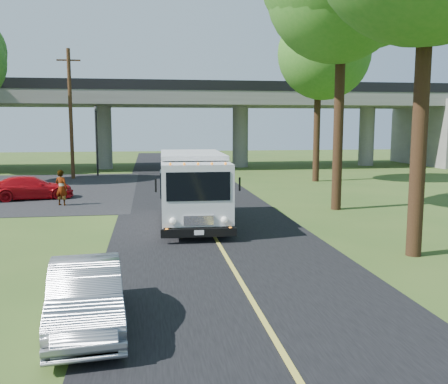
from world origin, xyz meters
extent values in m
plane|color=#324F1C|center=(0.00, 0.00, 0.00)|extent=(120.00, 120.00, 0.00)
cube|color=black|center=(0.00, 10.00, 0.01)|extent=(7.00, 90.00, 0.02)
cube|color=gold|center=(0.00, 10.00, 0.03)|extent=(0.12, 90.00, 0.01)
cube|color=slate|center=(0.00, 32.00, 6.00)|extent=(50.00, 9.00, 1.20)
cube|color=black|center=(0.00, 27.60, 6.90)|extent=(50.00, 0.25, 0.80)
cube|color=black|center=(0.00, 36.40, 6.90)|extent=(50.00, 0.25, 0.80)
cube|color=slate|center=(25.00, 32.00, 3.00)|extent=(4.00, 10.00, 6.00)
cylinder|color=slate|center=(-6.00, 32.00, 2.70)|extent=(1.40, 1.40, 5.40)
cylinder|color=slate|center=(6.00, 32.00, 2.70)|extent=(1.40, 1.40, 5.40)
cylinder|color=slate|center=(18.00, 32.00, 2.70)|extent=(1.40, 1.40, 5.40)
cylinder|color=black|center=(-6.00, 26.00, 2.60)|extent=(0.14, 0.14, 5.20)
imported|color=black|center=(-6.00, 26.00, 4.60)|extent=(0.18, 0.22, 1.10)
cylinder|color=#472D19|center=(-7.50, 24.00, 4.50)|extent=(0.26, 0.26, 9.00)
cube|color=#472D19|center=(-7.50, 24.00, 8.20)|extent=(1.60, 0.10, 0.10)
cylinder|color=#382314|center=(5.50, 1.00, 3.50)|extent=(0.44, 0.44, 7.00)
cylinder|color=#382314|center=(6.20, 9.00, 3.85)|extent=(0.44, 0.44, 7.70)
cylinder|color=#382314|center=(9.00, 20.00, 3.32)|extent=(0.44, 0.44, 6.65)
sphere|color=#2E6C1C|center=(9.00, 20.00, 8.20)|extent=(5.58, 5.58, 5.58)
sphere|color=#2E6C1C|center=(9.50, 19.60, 8.50)|extent=(4.96, 4.96, 4.96)
cube|color=silver|center=(-0.51, 7.36, 1.64)|extent=(2.47, 4.37, 2.21)
cube|color=silver|center=(-0.59, 4.32, 1.54)|extent=(2.40, 1.83, 2.01)
cube|color=black|center=(-0.61, 3.46, 1.86)|extent=(2.06, 0.13, 0.93)
cube|color=black|center=(-0.62, 3.36, 0.37)|extent=(2.45, 0.24, 0.27)
cube|color=silver|center=(-0.52, 6.97, 0.29)|extent=(2.50, 5.75, 0.18)
cylinder|color=black|center=(-1.59, 4.54, 0.44)|extent=(0.30, 0.89, 0.88)
cylinder|color=black|center=(0.41, 4.49, 0.44)|extent=(0.30, 0.89, 0.88)
cylinder|color=black|center=(-1.48, 8.66, 0.44)|extent=(0.30, 0.89, 0.88)
cylinder|color=black|center=(0.52, 8.61, 0.44)|extent=(0.30, 0.89, 0.88)
imported|color=#B60B12|center=(-8.19, 14.27, 0.60)|extent=(4.44, 2.59, 1.21)
imported|color=gray|center=(-3.40, -2.96, 0.62)|extent=(1.72, 3.91, 1.25)
imported|color=gray|center=(-6.29, 11.93, 0.86)|extent=(0.74, 0.65, 1.71)
camera|label=1|loc=(-2.16, -12.33, 3.84)|focal=40.00mm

